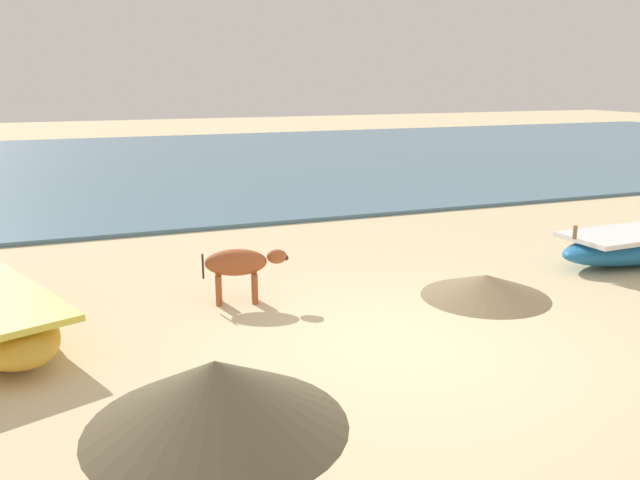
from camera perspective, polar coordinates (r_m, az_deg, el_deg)
ground at (r=7.11m, az=6.81°, el=-9.20°), size 80.00×80.00×0.00m
sea_water at (r=22.24m, az=-12.97°, el=6.57°), size 60.00×20.00×0.08m
calf_near_rust at (r=8.28m, az=-7.07°, el=-2.12°), size 1.07×0.48×0.70m
debris_pile_0 at (r=8.80m, az=14.24°, el=-3.90°), size 1.93×1.93×0.30m
debris_pile_1 at (r=5.51m, az=-9.06°, el=-13.14°), size 3.01×3.01×0.59m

